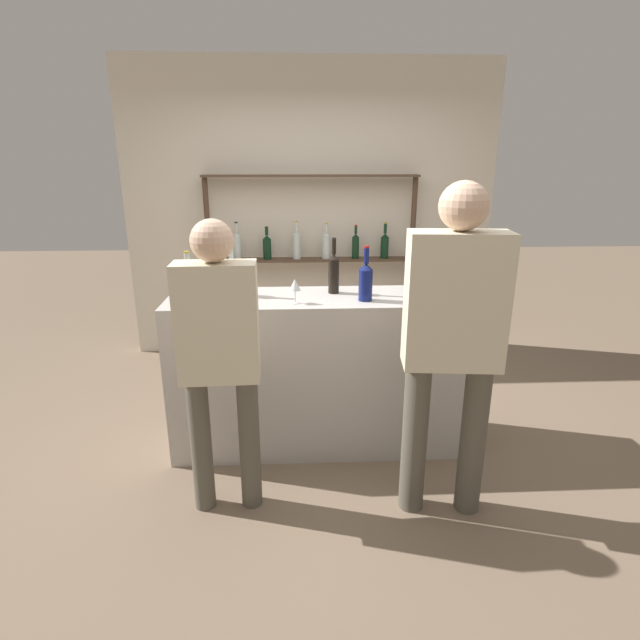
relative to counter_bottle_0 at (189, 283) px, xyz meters
name	(u,v)px	position (x,y,z in m)	size (l,w,h in m)	color
ground_plane	(320,440)	(0.80, 0.12, -1.19)	(16.00, 16.00, 0.00)	#7A6651
bar_counter	(320,372)	(0.80, 0.12, -0.66)	(1.96, 0.55, 1.06)	#B7B2AD
back_wall	(311,213)	(0.80, 2.00, 0.21)	(3.56, 0.12, 2.80)	beige
back_shelf	(311,240)	(0.80, 1.82, -0.02)	(2.01, 0.18, 1.77)	#4C3828
counter_bottle_0	(189,283)	(0.00, 0.00, 0.00)	(0.08, 0.08, 0.32)	silver
counter_bottle_1	(232,276)	(0.24, 0.18, 0.00)	(0.08, 0.08, 0.33)	silver
counter_bottle_2	(213,274)	(0.11, 0.21, 0.01)	(0.07, 0.07, 0.35)	brown
counter_bottle_3	(447,272)	(1.66, 0.25, 0.00)	(0.08, 0.08, 0.33)	silver
counter_bottle_4	(334,272)	(0.90, 0.21, 0.01)	(0.07, 0.07, 0.36)	black
counter_bottle_5	(366,280)	(1.08, 0.02, 0.00)	(0.09, 0.09, 0.34)	#0F1956
wine_glass	(295,286)	(0.64, -0.02, -0.02)	(0.07, 0.07, 0.15)	silver
ice_bucket	(427,277)	(1.51, 0.19, -0.02)	(0.23, 0.23, 0.21)	black
customer_right	(453,332)	(1.45, -0.61, -0.13)	(0.51, 0.26, 1.81)	#575347
customer_left	(219,348)	(0.24, -0.54, -0.22)	(0.42, 0.21, 1.63)	#575347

